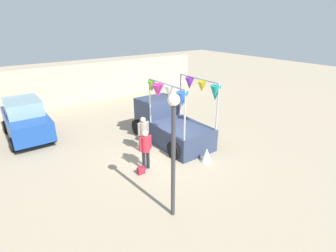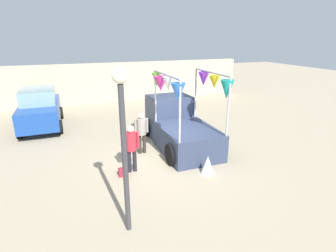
{
  "view_description": "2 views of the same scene",
  "coord_description": "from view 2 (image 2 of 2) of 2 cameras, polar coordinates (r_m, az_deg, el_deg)",
  "views": [
    {
      "loc": [
        -5.85,
        -8.3,
        5.37
      ],
      "look_at": [
        0.21,
        0.03,
        1.17
      ],
      "focal_mm": 28.0,
      "sensor_mm": 36.0,
      "label": 1
    },
    {
      "loc": [
        -2.97,
        -8.34,
        4.23
      ],
      "look_at": [
        0.17,
        0.01,
        1.18
      ],
      "focal_mm": 28.0,
      "sensor_mm": 36.0,
      "label": 2
    }
  ],
  "objects": [
    {
      "name": "person_customer",
      "position": [
        8.47,
        -8.01,
        -4.01
      ],
      "size": [
        0.53,
        0.34,
        1.6
      ],
      "color": "black",
      "rests_on": "ground"
    },
    {
      "name": "parked_car",
      "position": [
        14.06,
        -26.06,
        3.45
      ],
      "size": [
        1.88,
        4.0,
        1.88
      ],
      "color": "navy",
      "rests_on": "ground"
    },
    {
      "name": "handbag",
      "position": [
        8.58,
        -9.77,
        -9.85
      ],
      "size": [
        0.28,
        0.16,
        0.28
      ],
      "primitive_type": "cube",
      "color": "maroon",
      "rests_on": "ground"
    },
    {
      "name": "folded_kite_bundle_white",
      "position": [
        8.65,
        8.61,
        -8.37
      ],
      "size": [
        0.62,
        0.62,
        0.6
      ],
      "primitive_type": "cone",
      "rotation": [
        0.0,
        0.0,
        2.36
      ],
      "color": "white",
      "rests_on": "ground"
    },
    {
      "name": "brick_boundary_wall",
      "position": [
        18.2,
        -11.06,
        9.3
      ],
      "size": [
        18.0,
        0.36,
        2.6
      ],
      "primitive_type": "cube",
      "color": "tan",
      "rests_on": "ground"
    },
    {
      "name": "ground_plane",
      "position": [
        9.81,
        -0.89,
        -6.64
      ],
      "size": [
        60.0,
        60.0,
        0.0
      ],
      "primitive_type": "plane",
      "color": "gray"
    },
    {
      "name": "vendor_truck",
      "position": [
        10.69,
        2.1,
        0.67
      ],
      "size": [
        2.42,
        4.09,
        3.04
      ],
      "color": "#2D3851",
      "rests_on": "ground"
    },
    {
      "name": "person_vendor",
      "position": [
        9.78,
        -5.8,
        -0.73
      ],
      "size": [
        0.53,
        0.34,
        1.6
      ],
      "color": "#2D2823",
      "rests_on": "ground"
    },
    {
      "name": "street_lamp",
      "position": [
        5.37,
        -9.75,
        -0.96
      ],
      "size": [
        0.32,
        0.32,
        3.69
      ],
      "color": "#333338",
      "rests_on": "ground"
    }
  ]
}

